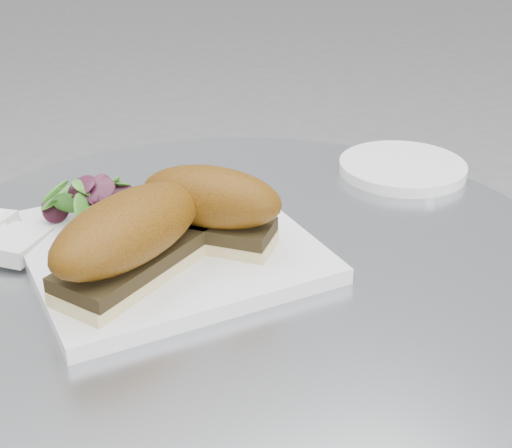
{
  "coord_description": "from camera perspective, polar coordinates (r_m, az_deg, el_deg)",
  "views": [
    {
      "loc": [
        -0.25,
        -0.57,
        1.09
      ],
      "look_at": [
        0.02,
        -0.0,
        0.77
      ],
      "focal_mm": 50.0,
      "sensor_mm": 36.0,
      "label": 1
    }
  ],
  "objects": [
    {
      "name": "table",
      "position": [
        0.86,
        -1.3,
        -16.96
      ],
      "size": [
        0.7,
        0.7,
        0.73
      ],
      "color": "#A2A4A8",
      "rests_on": "ground"
    },
    {
      "name": "saucer",
      "position": [
        0.93,
        11.63,
        4.45
      ],
      "size": [
        0.16,
        0.16,
        0.01
      ],
      "primitive_type": "cylinder",
      "color": "white",
      "rests_on": "table"
    },
    {
      "name": "sandwich_left",
      "position": [
        0.64,
        -10.09,
        -1.03
      ],
      "size": [
        0.19,
        0.16,
        0.08
      ],
      "rotation": [
        0.0,
        0.0,
        0.55
      ],
      "color": "beige",
      "rests_on": "plate"
    },
    {
      "name": "salad",
      "position": [
        0.76,
        -12.52,
        1.91
      ],
      "size": [
        0.09,
        0.09,
        0.05
      ],
      "primitive_type": null,
      "color": "#589A32",
      "rests_on": "plate"
    },
    {
      "name": "sandwich_right",
      "position": [
        0.69,
        -3.61,
        1.5
      ],
      "size": [
        0.15,
        0.15,
        0.08
      ],
      "rotation": [
        0.0,
        0.0,
        -0.77
      ],
      "color": "beige",
      "rests_on": "plate"
    },
    {
      "name": "plate",
      "position": [
        0.73,
        -7.14,
        -1.78
      ],
      "size": [
        0.28,
        0.28,
        0.02
      ],
      "primitive_type": "cube",
      "rotation": [
        0.0,
        0.0,
        0.03
      ],
      "color": "white",
      "rests_on": "table"
    }
  ]
}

